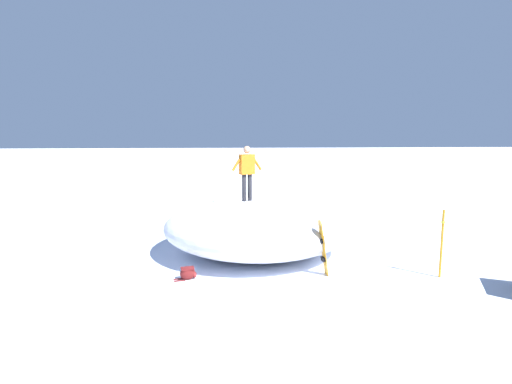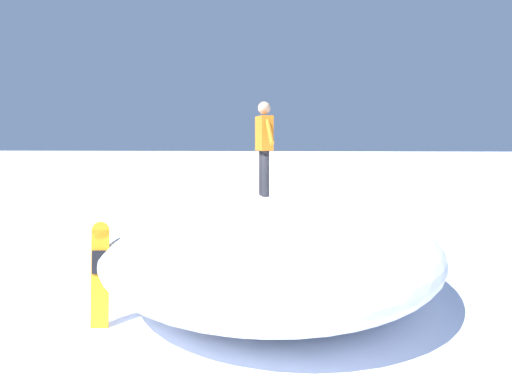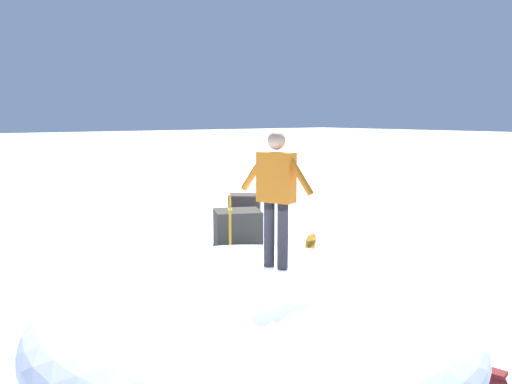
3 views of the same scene
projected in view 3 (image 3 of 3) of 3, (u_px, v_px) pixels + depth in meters
snow_mound at (252, 326)px, 7.32m from camera, size 6.90×6.76×1.74m
snowboarder_standing at (276, 189)px, 6.89m from camera, size 1.02×0.44×1.75m
snowboard_primary_upright at (307, 273)px, 10.04m from camera, size 0.29×0.29×1.57m
backpack_near at (491, 381)px, 7.24m from camera, size 0.63×0.32×0.34m
trail_marker_pole at (230, 232)px, 12.76m from camera, size 0.10×0.10×1.86m
rock_outcrop at (241, 223)px, 15.78m from camera, size 2.42×2.44×1.31m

